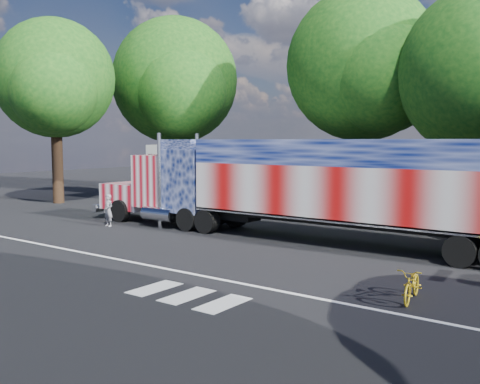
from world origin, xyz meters
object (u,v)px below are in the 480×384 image
Objects in this scene: bicycle at (412,284)px; tree_n_mid at (365,66)px; coach_bus at (238,175)px; woman at (108,210)px; tree_nw_a at (176,81)px; semi_truck at (294,184)px; tree_w_a at (55,79)px.

bicycle is 22.94m from tree_n_mid.
tree_n_mid reaches higher than coach_bus.
tree_nw_a is (-8.68, 14.08, 7.82)m from woman.
tree_n_mid is (-9.63, 19.08, 8.33)m from bicycle.
tree_w_a is (-18.76, 1.94, 5.68)m from semi_truck.
tree_w_a reaches higher than woman.
coach_bus is 12.38m from tree_nw_a.
tree_nw_a is at bearing 136.75° from bicycle.
coach_bus is 1.10× the size of tree_w_a.
bicycle is at bearing -8.88° from woman.
tree_n_mid is at bearing 6.79° from tree_nw_a.
tree_w_a reaches higher than semi_truck.
tree_n_mid is (5.24, 6.39, 6.82)m from coach_bus.
tree_n_mid is at bearing 50.63° from coach_bus.
coach_bus is at bearing 88.84° from woman.
tree_n_mid reaches higher than tree_nw_a.
tree_nw_a reaches higher than bicycle.
woman is 0.11× the size of tree_nw_a.
coach_bus is at bearing 138.79° from semi_truck.
tree_n_mid is (5.92, 15.82, 8.01)m from woman.
semi_truck reaches higher than woman.
tree_n_mid is 14.71m from tree_nw_a.
woman is at bearing -110.53° from tree_n_mid.
bicycle is 30.90m from tree_nw_a.
semi_truck is 12.38× the size of bicycle.
tree_n_mid is 19.68m from tree_w_a.
coach_bus is 0.96× the size of tree_nw_a.
tree_nw_a is 1.14× the size of tree_w_a.
woman is at bearing 160.47° from bicycle.
semi_truck is at bearing 132.68° from bicycle.
tree_w_a is (-15.98, -11.47, -0.82)m from tree_n_mid.
bicycle is 0.14× the size of tree_w_a.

